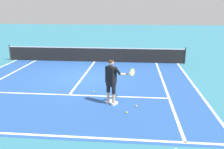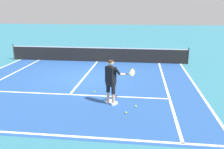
% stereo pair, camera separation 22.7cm
% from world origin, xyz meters
% --- Properties ---
extents(ground_plane, '(80.00, 80.00, 0.00)m').
position_xyz_m(ground_plane, '(0.00, 0.00, 0.00)').
color(ground_plane, teal).
extents(court_inner_surface, '(10.98, 10.08, 0.00)m').
position_xyz_m(court_inner_surface, '(0.00, -1.10, 0.00)').
color(court_inner_surface, '#234C93').
rests_on(court_inner_surface, ground).
extents(line_baseline, '(10.98, 0.10, 0.01)m').
position_xyz_m(line_baseline, '(0.00, -5.95, 0.00)').
color(line_baseline, white).
rests_on(line_baseline, ground).
extents(line_service, '(8.23, 0.10, 0.01)m').
position_xyz_m(line_service, '(0.00, -2.66, 0.00)').
color(line_service, white).
rests_on(line_service, ground).
extents(line_centre_service, '(0.10, 6.40, 0.01)m').
position_xyz_m(line_centre_service, '(0.00, 0.54, 0.00)').
color(line_centre_service, white).
rests_on(line_centre_service, ground).
extents(line_singles_right, '(0.10, 9.68, 0.01)m').
position_xyz_m(line_singles_right, '(4.12, -1.10, 0.00)').
color(line_singles_right, white).
rests_on(line_singles_right, ground).
extents(line_doubles_right, '(0.10, 9.68, 0.01)m').
position_xyz_m(line_doubles_right, '(5.49, -1.10, 0.00)').
color(line_doubles_right, white).
rests_on(line_doubles_right, ground).
extents(tennis_net, '(11.96, 0.08, 1.07)m').
position_xyz_m(tennis_net, '(0.00, 3.74, 0.50)').
color(tennis_net, '#333338').
rests_on(tennis_net, ground).
extents(tennis_player, '(1.11, 0.82, 1.71)m').
position_xyz_m(tennis_player, '(1.86, -3.44, 0.99)').
color(tennis_player, white).
rests_on(tennis_player, ground).
extents(tennis_ball_near_feet, '(0.07, 0.07, 0.07)m').
position_xyz_m(tennis_ball_near_feet, '(2.79, -3.64, 0.03)').
color(tennis_ball_near_feet, '#CCE02D').
rests_on(tennis_ball_near_feet, ground).
extents(tennis_ball_by_baseline, '(0.07, 0.07, 0.07)m').
position_xyz_m(tennis_ball_by_baseline, '(0.98, -2.28, 0.03)').
color(tennis_ball_by_baseline, '#CCE02D').
rests_on(tennis_ball_by_baseline, ground).
extents(tennis_ball_mid_court, '(0.07, 0.07, 0.07)m').
position_xyz_m(tennis_ball_mid_court, '(2.47, -4.24, 0.03)').
color(tennis_ball_mid_court, '#CCE02D').
rests_on(tennis_ball_mid_court, ground).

